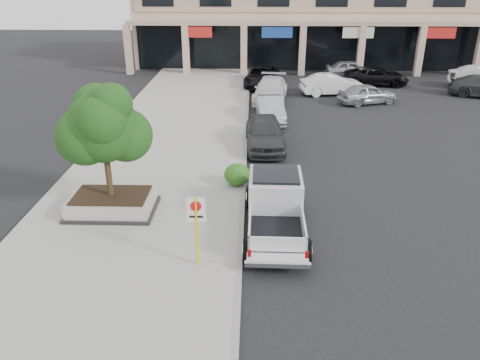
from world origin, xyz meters
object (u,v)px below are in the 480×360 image
no_parking_sign (197,222)px  lot_car_b (332,84)px  lot_car_a (367,94)px  curb_car_d (262,76)px  pickup_truck (276,209)px  lot_car_d (376,76)px  curb_car_a (265,133)px  curb_car_c (271,90)px  planter (112,203)px  planter_tree (108,126)px  curb_car_b (270,109)px  lot_car_e (351,69)px

no_parking_sign → lot_car_b: 23.42m
lot_car_a → curb_car_d: bearing=35.5°
pickup_truck → lot_car_d: size_ratio=1.13×
curb_car_a → curb_car_c: size_ratio=0.90×
planter → curb_car_a: 9.41m
lot_car_a → lot_car_b: bearing=21.1°
planter_tree → pickup_truck: bearing=-11.9°
pickup_truck → curb_car_a: (-0.20, 8.47, -0.08)m
lot_car_a → curb_car_b: bearing=103.0°
curb_car_b → curb_car_d: bearing=88.3°
lot_car_e → lot_car_b: bearing=156.8°
no_parking_sign → curb_car_b: no_parking_sign is taller
planter → no_parking_sign: (3.59, -3.41, 1.16)m
no_parking_sign → curb_car_a: bearing=78.3°
planter_tree → curb_car_a: size_ratio=0.84×
planter → curb_car_c: 18.14m
curb_car_b → curb_car_c: size_ratio=0.82×
lot_car_a → lot_car_d: size_ratio=0.80×
planter_tree → lot_car_e: 28.17m
planter → lot_car_d: (14.98, 22.08, 0.22)m
curb_car_a → curb_car_c: bearing=84.1°
curb_car_a → lot_car_b: bearing=63.4°
curb_car_a → lot_car_d: (9.15, 14.70, -0.11)m
planter → lot_car_d: bearing=55.9°
curb_car_c → lot_car_d: 9.97m
pickup_truck → planter: bearing=170.8°
curb_car_a → lot_car_e: bearing=64.0°
planter_tree → curb_car_b: bearing=63.1°
curb_car_a → curb_car_c: (0.60, 9.58, -0.04)m
lot_car_d → lot_car_b: bearing=134.5°
no_parking_sign → pickup_truck: size_ratio=0.41×
curb_car_a → no_parking_sign: bearing=-104.0°
lot_car_d → no_parking_sign: bearing=161.0°
curb_car_b → lot_car_a: 7.92m
planter_tree → lot_car_e: planter_tree is taller
no_parking_sign → lot_car_a: size_ratio=0.57×
lot_car_a → lot_car_b: size_ratio=0.88×
lot_car_a → lot_car_e: size_ratio=0.95×
curb_car_d → lot_car_d: 9.11m
no_parking_sign → curb_car_d: bearing=84.7°
no_parking_sign → curb_car_c: size_ratio=0.43×
lot_car_e → planter: bearing=150.7°
curb_car_c → curb_car_a: bearing=-86.6°
curb_car_b → curb_car_d: (-0.37, 9.32, 0.04)m
curb_car_c → pickup_truck: bearing=-84.3°
curb_car_b → lot_car_a: size_ratio=1.08×
curb_car_b → lot_car_d: 13.18m
planter → lot_car_b: lot_car_b is taller
curb_car_d → lot_car_b: bearing=-22.6°
no_parking_sign → curb_car_c: bearing=82.1°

